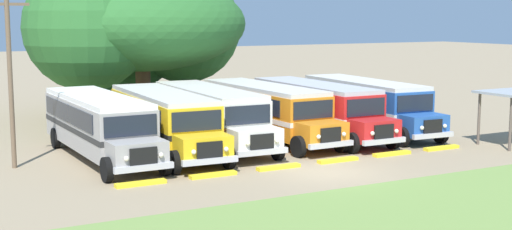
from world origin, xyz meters
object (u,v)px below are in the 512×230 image
parked_bus_slot_5 (366,103)px  broad_shade_tree (136,27)px  parked_bus_slot_0 (99,123)px  utility_pole (10,74)px  parked_bus_slot_2 (210,113)px  parked_bus_slot_4 (317,107)px  parked_bus_slot_3 (266,109)px  parked_bus_slot_1 (164,119)px

parked_bus_slot_5 → broad_shade_tree: 15.41m
parked_bus_slot_0 → utility_pole: bearing=-83.9°
utility_pole → parked_bus_slot_2: bearing=6.0°
parked_bus_slot_0 → parked_bus_slot_4: bearing=90.0°
parked_bus_slot_5 → broad_shade_tree: bearing=-137.4°
parked_bus_slot_0 → parked_bus_slot_3: 9.04m
parked_bus_slot_5 → utility_pole: utility_pole is taller
parked_bus_slot_2 → utility_pole: bearing=-81.8°
parked_bus_slot_2 → parked_bus_slot_5: size_ratio=1.00×
parked_bus_slot_1 → parked_bus_slot_2: bearing=105.7°
parked_bus_slot_3 → utility_pole: size_ratio=1.45×
parked_bus_slot_1 → parked_bus_slot_2: (2.70, 0.62, 0.00)m
parked_bus_slot_0 → parked_bus_slot_1: bearing=88.1°
parked_bus_slot_3 → broad_shade_tree: (-3.17, 11.15, 4.11)m
parked_bus_slot_2 → utility_pole: size_ratio=1.45×
parked_bus_slot_3 → broad_shade_tree: bearing=-165.6°
parked_bus_slot_2 → parked_bus_slot_4: bearing=88.3°
parked_bus_slot_0 → parked_bus_slot_5: same height
parked_bus_slot_2 → parked_bus_slot_3: bearing=92.8°
parked_bus_slot_2 → parked_bus_slot_4: same height
parked_bus_slot_3 → parked_bus_slot_0: bearing=-87.7°
parked_bus_slot_0 → parked_bus_slot_4: (11.89, 0.15, 0.00)m
parked_bus_slot_5 → parked_bus_slot_3: bearing=-89.8°
parked_bus_slot_0 → parked_bus_slot_5: size_ratio=0.99×
parked_bus_slot_4 → parked_bus_slot_5: bearing=92.4°
parked_bus_slot_1 → parked_bus_slot_4: (8.78, 0.21, 0.00)m
parked_bus_slot_2 → parked_bus_slot_3: same height
parked_bus_slot_5 → broad_shade_tree: broad_shade_tree is taller
parked_bus_slot_2 → parked_bus_slot_4: (6.08, -0.41, 0.00)m
utility_pole → parked_bus_slot_0: bearing=6.9°
utility_pole → broad_shade_tree: bearing=51.6°
parked_bus_slot_0 → broad_shade_tree: size_ratio=0.75×
parked_bus_slot_4 → utility_pole: bearing=-87.3°
broad_shade_tree → utility_pole: size_ratio=1.94×
parked_bus_slot_4 → parked_bus_slot_0: bearing=-88.8°
parked_bus_slot_3 → parked_bus_slot_5: (6.26, -0.33, 0.00)m
broad_shade_tree → parked_bus_slot_5: bearing=-50.6°
parked_bus_slot_4 → parked_bus_slot_1: bearing=-88.2°
parked_bus_slot_2 → parked_bus_slot_3: 3.22m
parked_bus_slot_3 → parked_bus_slot_4: bearing=79.7°
parked_bus_slot_3 → utility_pole: utility_pole is taller
parked_bus_slot_0 → utility_pole: utility_pole is taller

